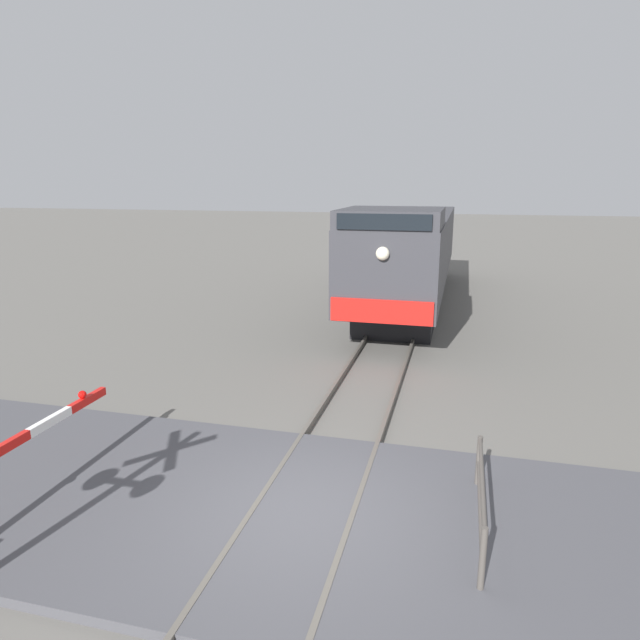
# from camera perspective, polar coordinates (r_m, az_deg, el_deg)

# --- Properties ---
(ground_plane) EXTENTS (160.00, 160.00, 0.00)m
(ground_plane) POSITION_cam_1_polar(r_m,az_deg,el_deg) (8.59, -1.85, -19.83)
(ground_plane) COLOR #605E59
(rail_track_left) EXTENTS (0.08, 80.00, 0.15)m
(rail_track_left) POSITION_cam_1_polar(r_m,az_deg,el_deg) (8.74, -6.62, -18.66)
(rail_track_left) COLOR #59544C
(rail_track_left) RESTS_ON ground_plane
(rail_track_right) EXTENTS (0.08, 80.00, 0.15)m
(rail_track_right) POSITION_cam_1_polar(r_m,az_deg,el_deg) (8.40, 3.16, -20.07)
(rail_track_right) COLOR #59544C
(rail_track_right) RESTS_ON ground_plane
(road_surface) EXTENTS (36.00, 4.96, 0.14)m
(road_surface) POSITION_cam_1_polar(r_m,az_deg,el_deg) (8.55, -1.85, -19.44)
(road_surface) COLOR #47474C
(road_surface) RESTS_ON ground_plane
(locomotive) EXTENTS (2.90, 15.77, 4.02)m
(locomotive) POSITION_cam_1_polar(r_m,az_deg,el_deg) (22.26, 9.16, 6.95)
(locomotive) COLOR black
(locomotive) RESTS_ON ground_plane
(guard_railing) EXTENTS (0.08, 2.49, 0.95)m
(guard_railing) POSITION_cam_1_polar(r_m,az_deg,el_deg) (8.22, 16.09, -17.01)
(guard_railing) COLOR #4C4742
(guard_railing) RESTS_ON ground_plane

